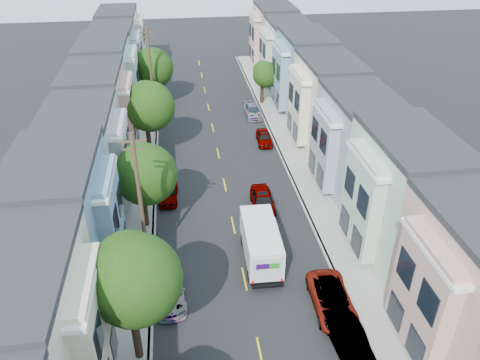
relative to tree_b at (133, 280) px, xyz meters
The scene contains 24 objects.
ground 9.98m from the tree_b, 40.13° to the left, with size 160.00×160.00×0.00m, color black.
road_slab 22.00m from the tree_b, 72.76° to the left, with size 12.00×70.00×0.02m, color black.
curb_left 21.06m from the tree_b, 89.29° to the left, with size 0.30×70.00×0.15m, color gray.
curb_right 24.41m from the tree_b, 58.70° to the left, with size 0.30×70.00×0.15m, color gray.
sidewalk_left 21.08m from the tree_b, 92.95° to the left, with size 2.60×70.00×0.15m, color gray.
sidewalk_right 25.09m from the tree_b, 56.09° to the left, with size 2.60×70.00×0.15m, color gray.
centerline 22.00m from the tree_b, 72.76° to the left, with size 0.12×70.00×0.01m, color gold.
townhouse_row_left 21.63m from the tree_b, 103.42° to the left, with size 5.00×70.00×8.50m, color #9598A6.
townhouse_row_right 27.36m from the tree_b, 49.33° to the left, with size 5.00×70.00×8.50m, color #9598A6.
tree_b is the anchor object (origin of this frame).
tree_c 12.20m from the tree_b, 90.00° to the left, with size 4.57×4.57×6.84m.
tree_d 23.57m from the tree_b, 90.00° to the left, with size 4.70×4.70×7.55m.
tree_e 36.69m from the tree_b, 90.00° to the left, with size 4.70×4.70×7.02m.
tree_far_r 38.09m from the tree_b, 69.70° to the left, with size 3.10×3.10×5.18m.
utility_pole_near 7.33m from the tree_b, 89.98° to the left, with size 1.60×0.26×10.00m.
utility_pole_far 33.32m from the tree_b, 90.00° to the left, with size 1.60×0.26×10.00m.
fedex_truck 11.15m from the tree_b, 42.39° to the left, with size 2.26×5.88×2.82m.
lead_sedan 16.73m from the tree_b, 55.97° to the left, with size 1.75×4.57×1.48m, color black.
parked_left_c 6.71m from the tree_b, 72.00° to the left, with size 1.89×4.50×1.35m, color #9398A2.
parked_left_d 16.57m from the tree_b, 84.91° to the left, with size 1.53×3.99×1.29m, color #5E2B15.
parked_right_a 12.28m from the tree_b, ahead, with size 1.57×4.46×1.49m, color #3A3A3A.
parked_right_b 12.40m from the tree_b, 10.13° to the left, with size 2.31×5.02×1.39m, color #B6B8C4.
parked_right_c 27.76m from the tree_b, 65.78° to the left, with size 1.45×3.78×1.22m, color black.
parked_right_d 34.29m from the tree_b, 70.71° to the left, with size 1.71×4.07×1.22m, color #0F123A.
Camera 1 is at (-3.46, -22.90, 21.65)m, focal length 35.00 mm.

